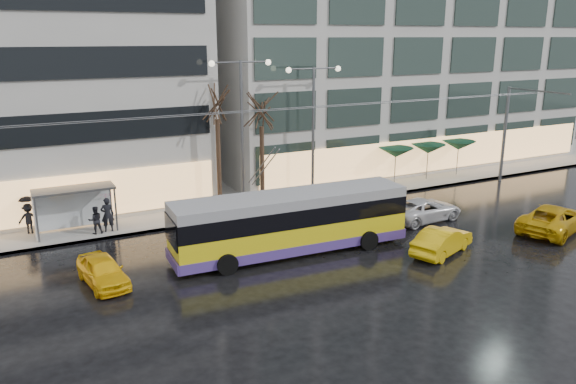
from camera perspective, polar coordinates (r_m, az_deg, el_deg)
ground at (r=25.68m, az=0.87°, el=-8.67°), size 140.00×140.00×0.00m
sidewalk at (r=38.46m, az=-6.38°, el=-0.31°), size 80.00×10.00×0.15m
kerb at (r=34.08m, az=-3.36°, el=-2.34°), size 80.00×0.10×0.15m
building_right at (r=49.79m, az=10.36°, el=17.77°), size 32.00×14.00×25.00m
trolleybus at (r=27.93m, az=0.31°, el=-3.29°), size 12.14×4.98×5.58m
catenary at (r=31.64m, az=-4.32°, el=4.07°), size 42.24×5.12×7.00m
bus_shelter at (r=32.57m, az=-21.57°, el=-0.82°), size 4.20×1.60×2.51m
street_lamp_near at (r=34.34m, az=-4.73°, el=7.91°), size 3.96×0.36×9.03m
street_lamp_far at (r=36.57m, az=2.59°, el=7.98°), size 3.96×0.36×8.53m
tree_a at (r=33.85m, az=-7.27°, el=9.60°), size 3.20×3.20×8.40m
tree_b at (r=35.25m, az=-2.72°, el=8.81°), size 3.20×3.20×7.70m
parasol_a at (r=41.17m, az=10.90°, el=3.96°), size 2.50×2.50×2.65m
parasol_b at (r=43.06m, az=14.05°, el=4.28°), size 2.50×2.50×2.65m
parasol_c at (r=45.08m, az=16.94°, el=4.56°), size 2.50×2.50×2.65m
taxi_a at (r=26.04m, az=-18.30°, el=-7.61°), size 2.03×3.94×1.28m
taxi_b at (r=29.15m, az=15.38°, el=-4.79°), size 4.33×2.80×1.35m
taxi_c at (r=34.51m, az=25.40°, el=-2.45°), size 5.94×4.10×1.51m
sedan_silver at (r=34.06m, az=13.67°, el=-1.74°), size 4.90×2.52×1.32m
pedestrian_a at (r=32.12m, az=-17.93°, el=-1.44°), size 1.07×1.09×2.19m
pedestrian_b at (r=32.16m, az=-18.98°, el=-2.72°), size 0.76×0.60×1.53m
pedestrian_c at (r=33.48m, az=-24.89°, el=-2.01°), size 1.16×0.93×2.11m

